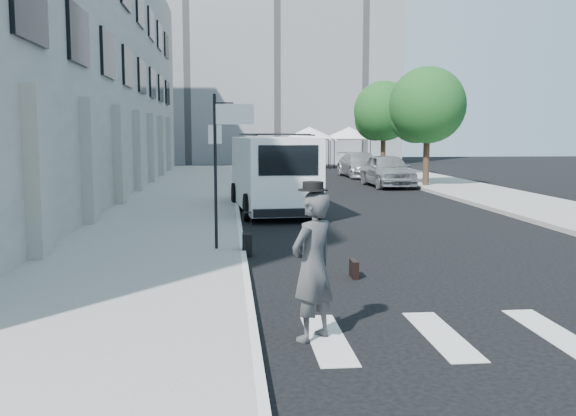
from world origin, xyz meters
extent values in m
plane|color=black|center=(0.00, 0.00, 0.00)|extent=(120.00, 120.00, 0.00)
cube|color=gray|center=(-4.25, 16.00, 0.07)|extent=(4.50, 48.00, 0.15)
cube|color=gray|center=(9.00, 20.00, 0.07)|extent=(4.00, 56.00, 0.15)
cube|color=gray|center=(-11.50, 18.00, 6.00)|extent=(10.00, 44.00, 12.00)
cube|color=slate|center=(2.00, 50.00, 12.50)|extent=(22.00, 12.00, 25.00)
cylinder|color=black|center=(-2.60, 3.20, 1.90)|extent=(0.07, 0.07, 3.50)
cube|color=white|center=(-2.60, 3.22, 2.75)|extent=(0.30, 0.03, 0.42)
cube|color=white|center=(-2.15, 3.20, 3.20)|extent=(0.85, 0.06, 0.45)
cylinder|color=black|center=(7.60, 20.00, 1.40)|extent=(0.32, 0.32, 2.80)
sphere|color=#1A4D18|center=(7.60, 20.00, 4.13)|extent=(3.80, 3.80, 3.80)
sphere|color=#1A4D18|center=(7.20, 20.60, 3.56)|extent=(2.66, 2.66, 2.66)
cylinder|color=black|center=(7.60, 29.00, 1.40)|extent=(0.32, 0.32, 2.80)
sphere|color=#1A4D18|center=(7.60, 29.00, 4.13)|extent=(3.80, 3.80, 3.80)
sphere|color=#1A4D18|center=(7.20, 29.60, 3.56)|extent=(2.66, 2.66, 2.66)
cylinder|color=black|center=(2.60, 36.60, 1.10)|extent=(0.06, 0.06, 2.20)
cylinder|color=black|center=(5.40, 36.60, 1.10)|extent=(0.06, 0.06, 2.20)
cylinder|color=black|center=(2.60, 39.40, 1.10)|extent=(0.06, 0.06, 2.20)
cylinder|color=black|center=(5.40, 39.40, 1.10)|extent=(0.06, 0.06, 2.20)
cube|color=white|center=(4.00, 38.00, 2.25)|extent=(3.00, 3.00, 0.12)
cone|color=white|center=(4.00, 38.00, 2.75)|extent=(4.00, 4.00, 0.90)
cylinder|color=black|center=(5.80, 37.10, 1.10)|extent=(0.06, 0.06, 2.20)
cylinder|color=black|center=(8.60, 37.10, 1.10)|extent=(0.06, 0.06, 2.20)
cylinder|color=black|center=(5.80, 39.90, 1.10)|extent=(0.06, 0.06, 2.20)
cylinder|color=black|center=(8.60, 39.90, 1.10)|extent=(0.06, 0.06, 2.20)
cube|color=white|center=(7.20, 38.50, 2.25)|extent=(3.00, 3.00, 0.12)
cone|color=white|center=(7.20, 38.50, 2.75)|extent=(4.00, 4.00, 0.90)
imported|color=#3C3C3F|center=(-1.20, -3.00, 1.02)|extent=(0.88, 0.86, 2.03)
cube|color=black|center=(0.09, 0.62, 0.17)|extent=(0.13, 0.44, 0.34)
cube|color=black|center=(-1.90, 3.00, 0.26)|extent=(0.24, 0.36, 0.52)
cylinder|color=black|center=(-1.98, 3.16, 0.74)|extent=(0.02, 0.02, 0.49)
cylinder|color=black|center=(-1.81, 3.15, 0.74)|extent=(0.02, 0.02, 0.49)
cube|color=black|center=(-1.89, 3.16, 0.98)|extent=(0.20, 0.04, 0.03)
cube|color=white|center=(-0.74, 11.00, 1.41)|extent=(2.80, 6.37, 2.41)
cube|color=white|center=(-1.02, 14.38, 0.86)|extent=(2.26, 1.21, 1.26)
cube|color=black|center=(-0.49, 7.93, 1.95)|extent=(1.84, 0.24, 0.92)
cylinder|color=black|center=(-2.01, 13.09, 0.44)|extent=(0.39, 0.90, 0.87)
cylinder|color=black|center=(0.17, 13.26, 0.44)|extent=(0.39, 0.90, 0.87)
cylinder|color=black|center=(-1.66, 8.85, 0.44)|extent=(0.39, 0.90, 0.87)
cylinder|color=black|center=(0.51, 9.03, 0.44)|extent=(0.39, 0.90, 0.87)
imported|color=gray|center=(5.85, 20.87, 0.85)|extent=(2.17, 5.05, 1.70)
imported|color=#515458|center=(6.80, 25.55, 0.69)|extent=(1.78, 4.29, 1.38)
imported|color=#94969B|center=(5.93, 28.00, 0.77)|extent=(2.41, 5.42, 1.55)
camera|label=1|loc=(-2.33, -11.38, 2.80)|focal=40.00mm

